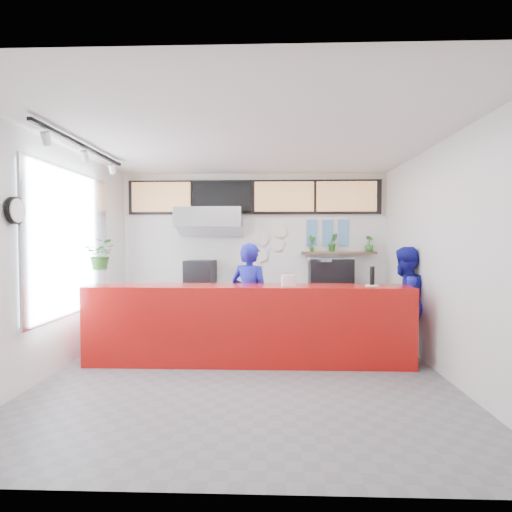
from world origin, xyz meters
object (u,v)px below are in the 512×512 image
at_px(staff_center, 250,299).
at_px(espresso_machine, 331,272).
at_px(pepper_mill, 372,276).
at_px(staff_right, 404,301).
at_px(panini_oven, 200,273).
at_px(service_counter, 248,324).

bearing_deg(staff_center, espresso_machine, -113.28).
bearing_deg(espresso_machine, staff_center, -135.51).
bearing_deg(espresso_machine, pepper_mill, -79.55).
distance_m(staff_right, pepper_mill, 0.89).
bearing_deg(staff_center, panini_oven, -30.00).
bearing_deg(panini_oven, staff_right, -16.53).
xyz_separation_m(espresso_machine, pepper_mill, (0.29, -1.81, 0.09)).
relative_size(staff_center, staff_right, 1.04).
bearing_deg(service_counter, staff_right, 11.67).
height_order(espresso_machine, staff_right, staff_right).
bearing_deg(panini_oven, staff_center, -48.22).
bearing_deg(staff_center, service_counter, 113.26).
distance_m(service_counter, espresso_machine, 2.37).
bearing_deg(staff_right, espresso_machine, -88.15).
height_order(panini_oven, pepper_mill, pepper_mill).
xyz_separation_m(espresso_machine, staff_center, (-1.42, -1.33, -0.30)).
bearing_deg(staff_center, pepper_mill, -172.08).
distance_m(staff_center, pepper_mill, 1.82).
relative_size(service_counter, staff_right, 2.75).
distance_m(espresso_machine, pepper_mill, 1.84).
xyz_separation_m(service_counter, espresso_machine, (1.42, 1.80, 0.60)).
bearing_deg(espresso_machine, service_counter, -127.03).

